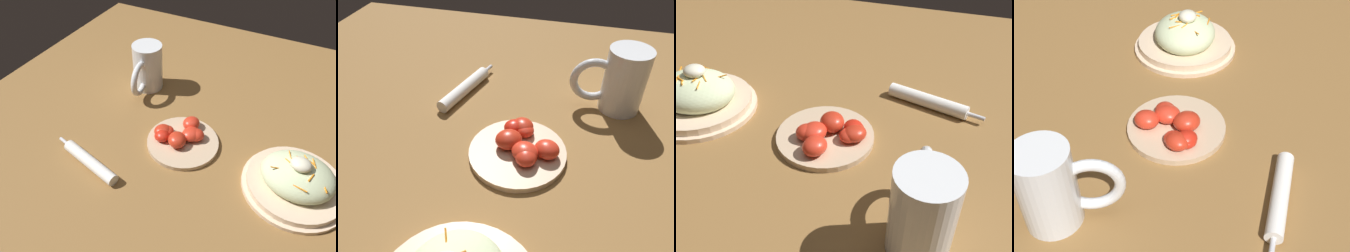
# 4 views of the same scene
# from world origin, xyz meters

# --- Properties ---
(ground_plane) EXTENTS (1.43, 1.43, 0.00)m
(ground_plane) POSITION_xyz_m (0.00, 0.00, 0.00)
(ground_plane) COLOR olive
(beer_mug) EXTENTS (0.09, 0.16, 0.14)m
(beer_mug) POSITION_xyz_m (0.26, -0.20, 0.06)
(beer_mug) COLOR white
(beer_mug) RESTS_ON ground_plane
(napkin_roll) EXTENTS (0.21, 0.07, 0.03)m
(napkin_roll) POSITION_xyz_m (0.23, 0.15, 0.01)
(napkin_roll) COLOR white
(napkin_roll) RESTS_ON ground_plane
(tomato_plate) EXTENTS (0.19, 0.19, 0.05)m
(tomato_plate) POSITION_xyz_m (0.07, -0.02, 0.02)
(tomato_plate) COLOR #D1B28E
(tomato_plate) RESTS_ON ground_plane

